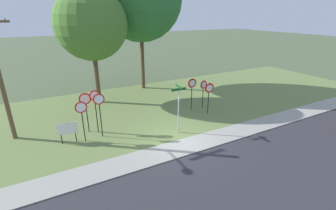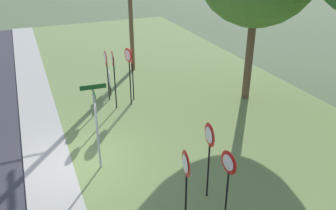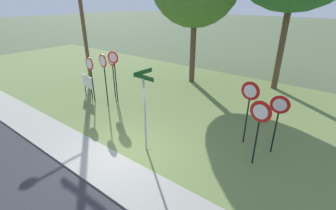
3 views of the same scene
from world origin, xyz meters
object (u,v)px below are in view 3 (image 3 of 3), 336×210
Objects in this scene: stop_sign_far_left at (112,65)px; utility_pole at (80,18)px; notice_board at (88,83)px; yield_sign_near_left at (259,119)px; stop_sign_near_right at (104,70)px; yield_sign_far_left at (279,112)px; street_name_post at (144,105)px; stop_sign_far_center at (114,66)px; stop_sign_near_left at (91,70)px; yield_sign_near_right at (249,99)px.

utility_pole reaches higher than stop_sign_far_left.
notice_board is (2.79, -1.93, -3.26)m from utility_pole.
yield_sign_near_left is 0.31× the size of utility_pole.
yield_sign_far_left is (8.10, 0.93, -0.31)m from stop_sign_near_right.
street_name_post is 2.45× the size of notice_board.
stop_sign_near_right is 4.63m from street_name_post.
stop_sign_far_center reaches higher than yield_sign_far_left.
street_name_post is (-3.50, -1.55, 0.08)m from yield_sign_near_left.
yield_sign_near_left is 0.76× the size of street_name_post.
street_name_post reaches higher than stop_sign_near_right.
notice_board is at bearing 178.50° from yield_sign_far_left.
street_name_post is (5.33, -1.62, 0.05)m from stop_sign_near_left.
utility_pole reaches higher than stop_sign_near_left.
utility_pole is at bearing 163.59° from stop_sign_near_right.
utility_pole reaches higher than yield_sign_near_right.
stop_sign_near_left is at bearing -31.09° from utility_pole.
stop_sign_far_center is 8.19m from yield_sign_far_left.
yield_sign_near_left is (8.82, -0.08, -0.03)m from stop_sign_near_left.
street_name_post is (4.90, -2.72, -0.05)m from stop_sign_far_left.
stop_sign_near_right reaches higher than yield_sign_near_right.
street_name_post is at bearing -38.91° from stop_sign_far_center.
stop_sign_far_left reaches higher than notice_board.
utility_pole is at bearing 168.94° from yield_sign_far_left.
yield_sign_near_right is at bearing 15.51° from stop_sign_near_right.
stop_sign_far_left is 0.59m from stop_sign_far_center.
notice_board is (-9.67, 0.35, -0.91)m from yield_sign_near_left.
stop_sign_far_left is 2.06× the size of notice_board.
stop_sign_near_right is 1.17× the size of yield_sign_near_left.
yield_sign_near_left is at bearing -16.30° from stop_sign_far_center.
notice_board is at bearing -177.83° from stop_sign_near_right.
utility_pole reaches higher than stop_sign_far_center.
yield_sign_near_right is at bearing 8.18° from stop_sign_far_left.
stop_sign_far_left is at bearing 179.88° from yield_sign_near_left.
stop_sign_far_center is 2.20× the size of notice_board.
yield_sign_near_left is 3.82m from street_name_post.
utility_pole is at bearing 152.91° from stop_sign_near_left.
stop_sign_near_left is 1.05m from stop_sign_near_right.
stop_sign_far_center is 1.17× the size of yield_sign_near_left.
stop_sign_near_right is 1.22× the size of yield_sign_far_left.
stop_sign_near_left is 0.89× the size of stop_sign_far_center.
yield_sign_near_left is 1.04× the size of yield_sign_far_left.
stop_sign_near_right is at bearing -24.40° from utility_pole.
yield_sign_near_right reaches higher than yield_sign_near_left.
stop_sign_near_right is 7.80m from yield_sign_near_left.
notice_board is at bearing -170.24° from yield_sign_near_right.
notice_board is (-6.18, 1.89, -0.98)m from street_name_post.
yield_sign_near_right is 2.02× the size of notice_board.
stop_sign_near_left is 5.57m from street_name_post.
yield_sign_near_right is at bearing 11.12° from stop_sign_near_left.
street_name_post is (4.30, -1.70, -0.15)m from stop_sign_near_right.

